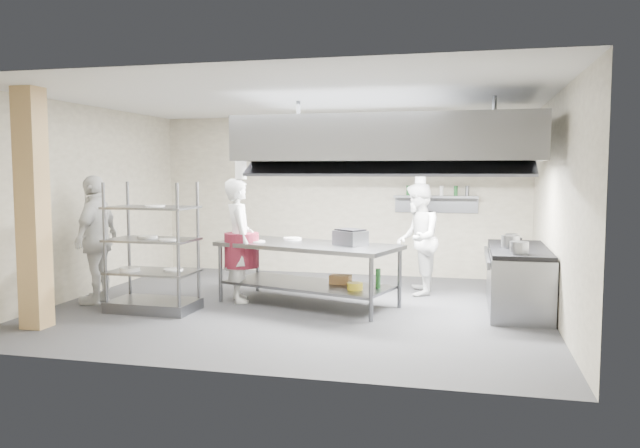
% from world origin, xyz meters
% --- Properties ---
extents(floor, '(7.00, 7.00, 0.00)m').
position_xyz_m(floor, '(0.00, 0.00, 0.00)').
color(floor, '#3A3A3D').
rests_on(floor, ground).
extents(ceiling, '(7.00, 7.00, 0.00)m').
position_xyz_m(ceiling, '(0.00, 0.00, 3.00)').
color(ceiling, silver).
rests_on(ceiling, wall_back).
extents(wall_back, '(7.00, 0.00, 7.00)m').
position_xyz_m(wall_back, '(0.00, 3.00, 1.50)').
color(wall_back, '#9D937C').
rests_on(wall_back, ground).
extents(wall_left, '(0.00, 6.00, 6.00)m').
position_xyz_m(wall_left, '(-3.50, 0.00, 1.50)').
color(wall_left, '#9D937C').
rests_on(wall_left, ground).
extents(wall_right, '(0.00, 6.00, 6.00)m').
position_xyz_m(wall_right, '(3.50, 0.00, 1.50)').
color(wall_right, '#9D937C').
rests_on(wall_right, ground).
extents(column, '(0.30, 0.30, 3.00)m').
position_xyz_m(column, '(-2.90, -1.90, 1.50)').
color(column, tan).
rests_on(column, floor).
extents(exhaust_hood, '(4.00, 2.50, 0.60)m').
position_xyz_m(exhaust_hood, '(1.30, 0.40, 2.40)').
color(exhaust_hood, gray).
rests_on(exhaust_hood, ceiling).
extents(hood_strip_a, '(1.60, 0.12, 0.04)m').
position_xyz_m(hood_strip_a, '(0.40, 0.40, 2.08)').
color(hood_strip_a, white).
rests_on(hood_strip_a, exhaust_hood).
extents(hood_strip_b, '(1.60, 0.12, 0.04)m').
position_xyz_m(hood_strip_b, '(2.20, 0.40, 2.08)').
color(hood_strip_b, white).
rests_on(hood_strip_b, exhaust_hood).
extents(wall_shelf, '(1.50, 0.28, 0.04)m').
position_xyz_m(wall_shelf, '(1.80, 2.84, 1.50)').
color(wall_shelf, gray).
rests_on(wall_shelf, wall_back).
extents(island, '(2.87, 1.83, 0.91)m').
position_xyz_m(island, '(0.10, 0.19, 0.46)').
color(island, gray).
rests_on(island, floor).
extents(island_worktop, '(2.87, 1.83, 0.06)m').
position_xyz_m(island_worktop, '(0.10, 0.19, 0.88)').
color(island_worktop, gray).
rests_on(island_worktop, island).
extents(island_undershelf, '(2.64, 1.66, 0.04)m').
position_xyz_m(island_undershelf, '(0.10, 0.19, 0.30)').
color(island_undershelf, slate).
rests_on(island_undershelf, island).
extents(pass_rack, '(1.22, 0.73, 1.81)m').
position_xyz_m(pass_rack, '(-1.93, -0.71, 0.91)').
color(pass_rack, slate).
rests_on(pass_rack, floor).
extents(cooking_range, '(0.80, 2.00, 0.84)m').
position_xyz_m(cooking_range, '(3.08, 0.50, 0.42)').
color(cooking_range, slate).
rests_on(cooking_range, floor).
extents(range_top, '(0.78, 1.96, 0.06)m').
position_xyz_m(range_top, '(3.08, 0.50, 0.87)').
color(range_top, black).
rests_on(range_top, cooking_range).
extents(chef_head, '(0.72, 0.81, 1.85)m').
position_xyz_m(chef_head, '(-0.98, 0.19, 0.93)').
color(chef_head, silver).
rests_on(chef_head, floor).
extents(chef_line, '(0.72, 0.90, 1.78)m').
position_xyz_m(chef_line, '(1.60, 1.33, 0.89)').
color(chef_line, silver).
rests_on(chef_line, floor).
extents(chef_plating, '(0.57, 1.16, 1.91)m').
position_xyz_m(chef_plating, '(-3.00, -0.41, 0.95)').
color(chef_plating, silver).
rests_on(chef_plating, floor).
extents(griddle, '(0.53, 0.51, 0.21)m').
position_xyz_m(griddle, '(0.74, 0.13, 1.01)').
color(griddle, slate).
rests_on(griddle, island_worktop).
extents(wicker_basket, '(0.31, 0.22, 0.13)m').
position_xyz_m(wicker_basket, '(0.58, 0.25, 0.38)').
color(wicker_basket, olive).
rests_on(wicker_basket, island_undershelf).
extents(stockpot, '(0.25, 0.25, 0.17)m').
position_xyz_m(stockpot, '(2.96, 0.41, 0.99)').
color(stockpot, gray).
rests_on(stockpot, range_top).
extents(plate_stack, '(0.28, 0.28, 0.05)m').
position_xyz_m(plate_stack, '(-1.93, -0.71, 0.58)').
color(plate_stack, white).
rests_on(plate_stack, pass_rack).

